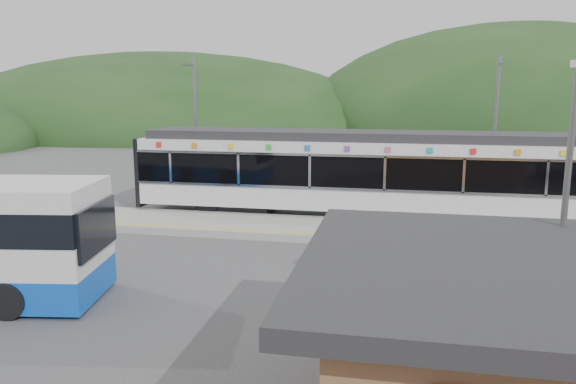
# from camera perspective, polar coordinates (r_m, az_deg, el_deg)

# --- Properties ---
(ground) EXTENTS (120.00, 120.00, 0.00)m
(ground) POSITION_cam_1_polar(r_m,az_deg,el_deg) (18.79, 2.02, -6.70)
(ground) COLOR #4C4C4F
(ground) RESTS_ON ground
(hills) EXTENTS (146.00, 149.00, 26.00)m
(hills) POSITION_cam_1_polar(r_m,az_deg,el_deg) (23.91, 18.97, -3.49)
(hills) COLOR #1E3D19
(hills) RESTS_ON ground
(platform) EXTENTS (26.00, 3.20, 0.30)m
(platform) POSITION_cam_1_polar(r_m,az_deg,el_deg) (21.89, 3.42, -3.79)
(platform) COLOR #9E9E99
(platform) RESTS_ON ground
(yellow_line) EXTENTS (26.00, 0.10, 0.01)m
(yellow_line) POSITION_cam_1_polar(r_m,az_deg,el_deg) (20.61, 2.92, -4.26)
(yellow_line) COLOR yellow
(yellow_line) RESTS_ON platform
(train) EXTENTS (20.44, 3.01, 3.74)m
(train) POSITION_cam_1_polar(r_m,az_deg,el_deg) (23.99, 8.74, 2.05)
(train) COLOR black
(train) RESTS_ON ground
(catenary_mast_west) EXTENTS (0.18, 1.80, 7.00)m
(catenary_mast_west) POSITION_cam_1_polar(r_m,az_deg,el_deg) (28.12, -9.35, 6.54)
(catenary_mast_west) COLOR slate
(catenary_mast_west) RESTS_ON ground
(catenary_mast_east) EXTENTS (0.18, 1.80, 7.00)m
(catenary_mast_east) POSITION_cam_1_polar(r_m,az_deg,el_deg) (26.67, 20.27, 5.80)
(catenary_mast_east) COLOR slate
(catenary_mast_east) RESTS_ON ground
(lamp_post) EXTENTS (0.38, 1.11, 6.16)m
(lamp_post) POSITION_cam_1_polar(r_m,az_deg,el_deg) (11.62, 26.58, -0.04)
(lamp_post) COLOR slate
(lamp_post) RESTS_ON ground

